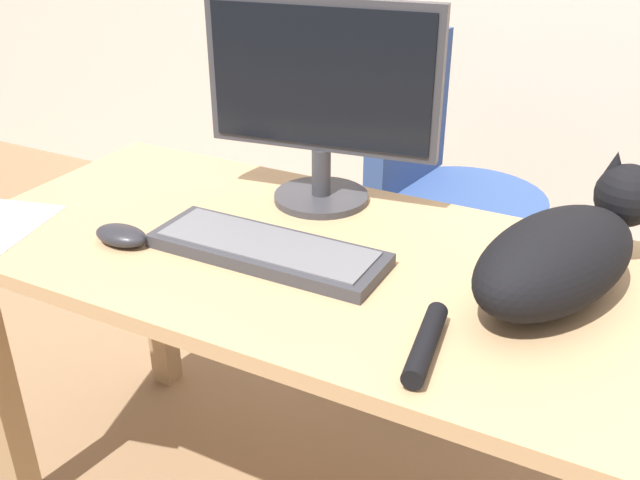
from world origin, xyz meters
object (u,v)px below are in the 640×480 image
Objects in this scene: monitor at (321,96)px; office_chair at (444,235)px; cat at (563,253)px; computer_mouse at (121,235)px; keyboard at (267,249)px.

office_chair is at bearing 76.95° from monitor.
cat is 0.78m from computer_mouse.
office_chair is 0.85m from keyboard.
monitor reaches higher than keyboard.
keyboard is at bearing -168.38° from cat.
office_chair is 1.98× the size of monitor.
keyboard is at bearing 17.79° from computer_mouse.
keyboard is (-0.09, -0.79, 0.30)m from office_chair.
office_chair is at bearing 120.25° from cat.
office_chair is 0.99m from computer_mouse.
keyboard is 0.76× the size of cat.
computer_mouse is (-0.76, -0.19, -0.06)m from cat.
office_chair is 0.87m from cat.
computer_mouse is (-0.24, -0.35, -0.21)m from monitor.
monitor is 0.83× the size of cat.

